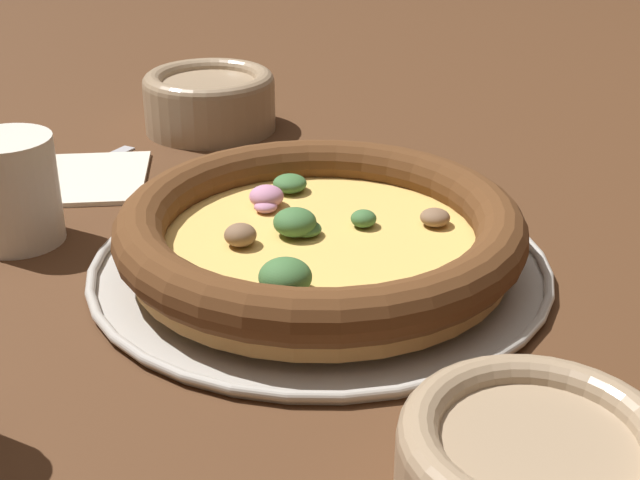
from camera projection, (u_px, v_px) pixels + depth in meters
ground_plane at (320, 271)px, 0.60m from camera, size 3.00×3.00×0.00m
pizza_tray at (320, 265)px, 0.60m from camera, size 0.31×0.31×0.01m
pizza at (320, 232)px, 0.59m from camera, size 0.27×0.27×0.04m
bowl_near at (535, 468)px, 0.38m from camera, size 0.12×0.12×0.05m
bowl_far at (210, 99)px, 0.85m from camera, size 0.13×0.13×0.06m
drinking_cup at (12, 190)px, 0.63m from camera, size 0.06×0.06×0.08m
napkin at (50, 177)px, 0.74m from camera, size 0.18×0.14×0.01m
fork at (55, 181)px, 0.74m from camera, size 0.08×0.16×0.00m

